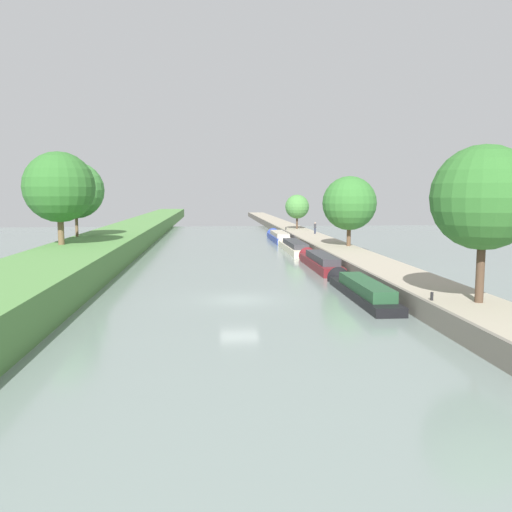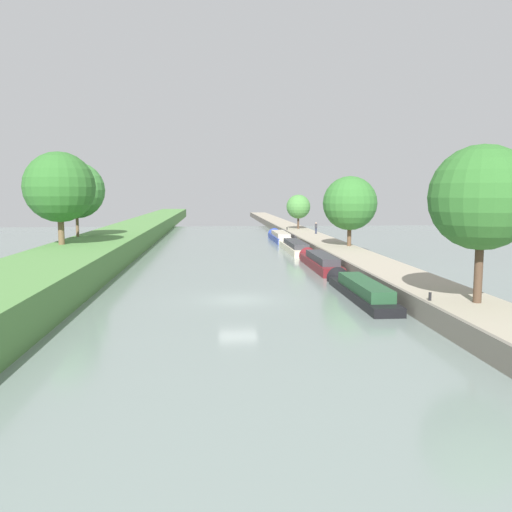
# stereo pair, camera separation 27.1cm
# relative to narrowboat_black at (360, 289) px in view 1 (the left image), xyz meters

# --- Properties ---
(ground_plane) EXTENTS (160.00, 160.00, 0.00)m
(ground_plane) POSITION_rel_narrowboat_black_xyz_m (-8.24, -0.45, -0.52)
(ground_plane) COLOR slate
(left_grassy_bank) EXTENTS (7.08, 260.00, 2.30)m
(left_grassy_bank) POSITION_rel_narrowboat_black_xyz_m (-21.65, -0.45, 0.63)
(left_grassy_bank) COLOR #518442
(left_grassy_bank) RESTS_ON ground_plane
(right_towpath) EXTENTS (4.42, 260.00, 1.16)m
(right_towpath) POSITION_rel_narrowboat_black_xyz_m (3.84, -0.45, 0.06)
(right_towpath) COLOR #9E937F
(right_towpath) RESTS_ON ground_plane
(stone_quay) EXTENTS (0.25, 260.00, 1.21)m
(stone_quay) POSITION_rel_narrowboat_black_xyz_m (1.50, -0.45, 0.09)
(stone_quay) COLOR #6B665B
(stone_quay) RESTS_ON ground_plane
(narrowboat_black) EXTENTS (1.86, 12.89, 1.88)m
(narrowboat_black) POSITION_rel_narrowboat_black_xyz_m (0.00, 0.00, 0.00)
(narrowboat_black) COLOR black
(narrowboat_black) RESTS_ON ground_plane
(narrowboat_maroon) EXTENTS (1.92, 12.92, 1.94)m
(narrowboat_maroon) POSITION_rel_narrowboat_black_xyz_m (0.12, 14.39, 0.07)
(narrowboat_maroon) COLOR maroon
(narrowboat_maroon) RESTS_ON ground_plane
(narrowboat_cream) EXTENTS (2.09, 14.62, 1.98)m
(narrowboat_cream) POSITION_rel_narrowboat_black_xyz_m (-0.05, 29.48, 0.02)
(narrowboat_cream) COLOR beige
(narrowboat_cream) RESTS_ON ground_plane
(narrowboat_blue) EXTENTS (2.17, 13.94, 2.07)m
(narrowboat_blue) POSITION_rel_narrowboat_black_xyz_m (-0.05, 43.96, 0.06)
(narrowboat_blue) COLOR #283D93
(narrowboat_blue) RESTS_ON ground_plane
(tree_rightbank_near) EXTENTS (5.54, 5.54, 8.36)m
(tree_rightbank_near) POSITION_rel_narrowboat_black_xyz_m (4.23, -8.03, 6.22)
(tree_rightbank_near) COLOR #4C3828
(tree_rightbank_near) RESTS_ON right_towpath
(tree_rightbank_midnear) EXTENTS (5.96, 5.96, 7.71)m
(tree_rightbank_midnear) POSITION_rel_narrowboat_black_xyz_m (5.23, 23.25, 5.36)
(tree_rightbank_midnear) COLOR brown
(tree_rightbank_midnear) RESTS_ON right_towpath
(tree_rightbank_midfar) EXTENTS (3.94, 3.94, 5.62)m
(tree_rightbank_midfar) POSITION_rel_narrowboat_black_xyz_m (4.14, 52.62, 4.28)
(tree_rightbank_midfar) COLOR #4C3828
(tree_rightbank_midfar) RESTS_ON right_towpath
(tree_leftbank_downstream) EXTENTS (6.10, 6.10, 8.06)m
(tree_leftbank_downstream) POSITION_rel_narrowboat_black_xyz_m (-24.57, 24.40, 6.79)
(tree_leftbank_downstream) COLOR brown
(tree_leftbank_downstream) RESTS_ON left_grassy_bank
(tree_leftbank_upstream) EXTENTS (6.39, 6.39, 8.43)m
(tree_leftbank_upstream) POSITION_rel_narrowboat_black_xyz_m (-23.72, 15.06, 7.01)
(tree_leftbank_upstream) COLOR brown
(tree_leftbank_upstream) RESTS_ON left_grassy_bank
(person_walking) EXTENTS (0.34, 0.34, 1.66)m
(person_walking) POSITION_rel_narrowboat_black_xyz_m (4.96, 41.35, 1.51)
(person_walking) COLOR #282D42
(person_walking) RESTS_ON right_towpath
(mooring_bollard_near) EXTENTS (0.16, 0.16, 0.45)m
(mooring_bollard_near) POSITION_rel_narrowboat_black_xyz_m (1.93, -7.30, 0.87)
(mooring_bollard_near) COLOR black
(mooring_bollard_near) RESTS_ON right_towpath
(mooring_bollard_far) EXTENTS (0.16, 0.16, 0.45)m
(mooring_bollard_far) POSITION_rel_narrowboat_black_xyz_m (1.93, 50.00, 0.87)
(mooring_bollard_far) COLOR black
(mooring_bollard_far) RESTS_ON right_towpath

